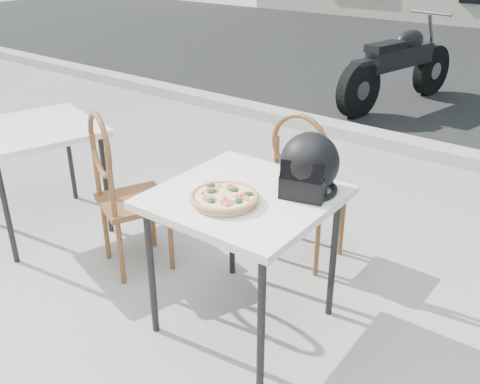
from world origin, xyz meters
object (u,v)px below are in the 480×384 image
Objects in this scene: cafe_table_main at (245,206)px; cafe_chair_main at (306,182)px; helmet at (309,167)px; cafe_chair_side at (121,184)px; plate at (224,201)px; motorcycle at (399,67)px; cafe_table_side at (34,136)px; pizza at (224,197)px.

cafe_chair_main is at bearing 96.18° from cafe_table_main.
cafe_chair_side is at bearing 176.70° from helmet.
motorcycle is (-0.99, 4.39, -0.31)m from plate.
motorcycle reaches higher than cafe_table_side.
cafe_table_main is at bearing 1.03° from cafe_table_side.
cafe_table_side is at bearing 171.98° from helmet.
pizza is at bearing -65.72° from motorcycle.
cafe_table_main is 0.86× the size of cafe_table_side.
cafe_chair_side is (-0.86, 0.11, -0.20)m from plate.
motorcycle is at bearing 80.90° from cafe_table_side.
motorcycle is (-0.93, 3.58, -0.09)m from cafe_chair_main.
helmet is 0.65m from cafe_chair_main.
plate is 0.84m from cafe_chair_main.
plate is at bearing -140.02° from helmet.
cafe_table_main is 1.69m from cafe_table_side.
cafe_table_side is 4.35m from motorcycle.
cafe_chair_side is (-0.86, 0.11, -0.22)m from pizza.
motorcycle reaches higher than plate.
motorcycle is at bearing -65.07° from cafe_chair_side.
helmet reaches higher than cafe_table_side.
motorcycle is at bearing 103.29° from cafe_table_main.
plate is 1.69m from cafe_table_side.
cafe_chair_side is at bearing 41.71° from cafe_chair_main.
pizza is 0.85m from cafe_chair_main.
plate is at bearing -88.44° from pizza.
cafe_table_main reaches higher than cafe_table_side.
cafe_chair_side reaches higher than cafe_table_side.
cafe_table_side is at bearing -178.97° from cafe_table_main.
cafe_chair_side is (-0.80, -0.71, 0.01)m from cafe_chair_main.
cafe_chair_side is 4.29m from motorcycle.
cafe_chair_side reaches higher than pizza.
plate is 0.35× the size of cafe_table_side.
plate is 0.02m from pizza.
cafe_chair_main is 0.98× the size of cafe_chair_side.
helmet is at bearing 54.85° from pizza.
cafe_table_main is at bearing 83.75° from plate.
pizza is 1.69m from cafe_table_side.
cafe_table_main is 0.88m from cafe_chair_side.
pizza is (-0.00, 0.00, 0.02)m from plate.
cafe_chair_main reaches higher than pizza.
plate is (-0.01, -0.13, 0.08)m from cafe_table_main.
cafe_chair_main is at bearing -63.85° from motorcycle.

